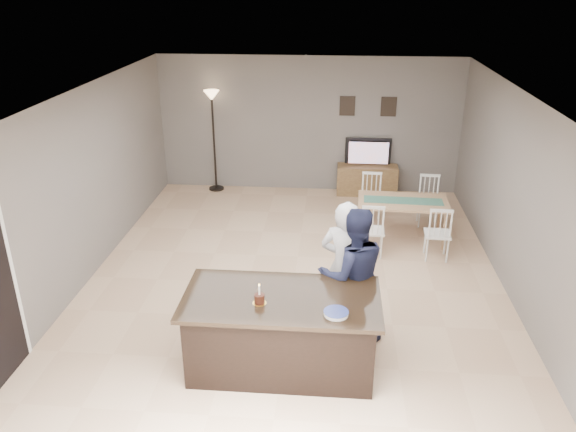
# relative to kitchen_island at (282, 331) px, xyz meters

# --- Properties ---
(floor) EXTENTS (8.00, 8.00, 0.00)m
(floor) POSITION_rel_kitchen_island_xyz_m (0.00, 1.80, -0.45)
(floor) COLOR tan
(floor) RESTS_ON ground
(room_shell) EXTENTS (8.00, 8.00, 8.00)m
(room_shell) POSITION_rel_kitchen_island_xyz_m (0.00, 1.80, 1.22)
(room_shell) COLOR slate
(room_shell) RESTS_ON floor
(kitchen_island) EXTENTS (2.15, 1.10, 0.90)m
(kitchen_island) POSITION_rel_kitchen_island_xyz_m (0.00, 0.00, 0.00)
(kitchen_island) COLOR black
(kitchen_island) RESTS_ON floor
(tv_console) EXTENTS (1.20, 0.40, 0.60)m
(tv_console) POSITION_rel_kitchen_island_xyz_m (1.20, 5.57, -0.15)
(tv_console) COLOR olive
(tv_console) RESTS_ON floor
(television) EXTENTS (0.91, 0.12, 0.53)m
(television) POSITION_rel_kitchen_island_xyz_m (1.20, 5.64, 0.41)
(television) COLOR black
(television) RESTS_ON tv_console
(tv_screen_glow) EXTENTS (0.78, 0.00, 0.78)m
(tv_screen_glow) POSITION_rel_kitchen_island_xyz_m (1.20, 5.56, 0.42)
(tv_screen_glow) COLOR orange
(tv_screen_glow) RESTS_ON tv_console
(picture_frames) EXTENTS (1.10, 0.02, 0.38)m
(picture_frames) POSITION_rel_kitchen_island_xyz_m (1.15, 5.78, 1.30)
(picture_frames) COLOR black
(picture_frames) RESTS_ON room_shell
(woman) EXTENTS (0.73, 0.61, 1.72)m
(woman) POSITION_rel_kitchen_island_xyz_m (0.69, 0.79, 0.40)
(woman) COLOR #B8B9BD
(woman) RESTS_ON floor
(man) EXTENTS (0.95, 0.81, 1.70)m
(man) POSITION_rel_kitchen_island_xyz_m (0.78, 0.65, 0.40)
(man) COLOR #181C36
(man) RESTS_ON floor
(birthday_cake) EXTENTS (0.15, 0.15, 0.23)m
(birthday_cake) POSITION_rel_kitchen_island_xyz_m (-0.22, -0.14, 0.50)
(birthday_cake) COLOR gold
(birthday_cake) RESTS_ON kitchen_island
(plate_stack) EXTENTS (0.26, 0.26, 0.04)m
(plate_stack) POSITION_rel_kitchen_island_xyz_m (0.59, -0.30, 0.47)
(plate_stack) COLOR white
(plate_stack) RESTS_ON kitchen_island
(dining_table) EXTENTS (1.50, 1.71, 0.89)m
(dining_table) POSITION_rel_kitchen_island_xyz_m (1.68, 3.50, 0.12)
(dining_table) COLOR #A38358
(dining_table) RESTS_ON floor
(floor_lamp) EXTENTS (0.31, 0.31, 2.05)m
(floor_lamp) POSITION_rel_kitchen_island_xyz_m (-1.90, 5.59, 1.13)
(floor_lamp) COLOR black
(floor_lamp) RESTS_ON floor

